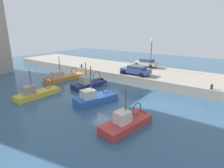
% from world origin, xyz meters
% --- Properties ---
extents(water_surface, '(80.00, 80.00, 0.00)m').
position_xyz_m(water_surface, '(0.00, 0.00, 0.00)').
color(water_surface, '#335675').
rests_on(water_surface, ground).
extents(quay_wall, '(9.00, 56.00, 1.20)m').
position_xyz_m(quay_wall, '(11.50, 0.00, 0.60)').
color(quay_wall, '#9E9384').
rests_on(quay_wall, ground).
extents(fishing_boat_red, '(5.64, 2.68, 4.19)m').
position_xyz_m(fishing_boat_red, '(-3.12, -5.68, 0.12)').
color(fishing_boat_red, '#BC3833').
rests_on(fishing_boat_red, ground).
extents(fishing_boat_navy, '(5.80, 2.93, 4.29)m').
position_xyz_m(fishing_boat_navy, '(3.17, 4.05, 0.12)').
color(fishing_boat_navy, navy).
rests_on(fishing_boat_navy, ground).
extents(fishing_boat_orange, '(7.07, 2.79, 4.47)m').
position_xyz_m(fishing_boat_orange, '(3.56, 9.56, 0.13)').
color(fishing_boat_orange, orange).
rests_on(fishing_boat_orange, ground).
extents(fishing_boat_blue, '(5.70, 3.31, 4.88)m').
position_xyz_m(fishing_boat_blue, '(-0.59, -0.28, 0.13)').
color(fishing_boat_blue, '#2D60B7').
rests_on(fishing_boat_blue, ground).
extents(fishing_boat_yellow, '(6.03, 2.06, 3.98)m').
position_xyz_m(fishing_boat_yellow, '(-3.08, 6.54, 0.13)').
color(fishing_boat_yellow, gold).
rests_on(fishing_boat_yellow, ground).
extents(parked_car_blue, '(2.23, 4.35, 1.34)m').
position_xyz_m(parked_car_blue, '(8.43, 0.08, 1.89)').
color(parked_car_blue, '#334C9E').
rests_on(parked_car_blue, quay_wall).
extents(parked_car_silver, '(1.95, 3.93, 1.42)m').
position_xyz_m(parked_car_silver, '(14.37, 1.35, 1.92)').
color(parked_car_silver, '#B7B7BC').
rests_on(parked_car_silver, quay_wall).
extents(mooring_bollard_south, '(0.28, 0.28, 0.55)m').
position_xyz_m(mooring_bollard_south, '(7.35, -10.00, 1.48)').
color(mooring_bollard_south, '#2D2D33').
rests_on(mooring_bollard_south, quay_wall).
extents(mooring_bollard_mid, '(0.28, 0.28, 0.55)m').
position_xyz_m(mooring_bollard_mid, '(7.35, 2.00, 1.48)').
color(mooring_bollard_mid, '#2D2D33').
rests_on(mooring_bollard_mid, quay_wall).
extents(mooring_bollard_north, '(0.28, 0.28, 0.55)m').
position_xyz_m(mooring_bollard_north, '(7.35, 10.00, 1.48)').
color(mooring_bollard_north, '#2D2D33').
rests_on(mooring_bollard_north, quay_wall).
extents(quay_streetlamp, '(0.36, 0.36, 4.83)m').
position_xyz_m(quay_streetlamp, '(13.00, -0.11, 4.45)').
color(quay_streetlamp, '#38383D').
rests_on(quay_streetlamp, quay_wall).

